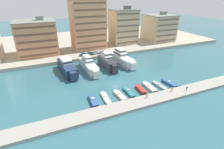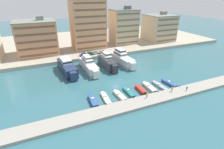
{
  "view_description": "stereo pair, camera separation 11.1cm",
  "coord_description": "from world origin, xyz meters",
  "px_view_note": "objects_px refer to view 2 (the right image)",
  "views": [
    {
      "loc": [
        -25.66,
        -55.39,
        31.26
      ],
      "look_at": [
        -1.17,
        1.2,
        2.5
      ],
      "focal_mm": 28.0,
      "sensor_mm": 36.0,
      "label": 1
    },
    {
      "loc": [
        -25.56,
        -55.43,
        31.26
      ],
      "look_at": [
        -1.17,
        1.2,
        2.5
      ],
      "focal_mm": 28.0,
      "sensor_mm": 36.0,
      "label": 2
    }
  ],
  "objects_px": {
    "motorboat_cream_left": "(106,98)",
    "motorboat_teal_center_left": "(129,92)",
    "yacht_ivory_left": "(89,65)",
    "motorboat_red_center": "(141,90)",
    "yacht_navy_far_left": "(67,67)",
    "yacht_white_center_left": "(122,59)",
    "pedestrian_mid_deck": "(147,95)",
    "pedestrian_near_edge": "(187,88)",
    "motorboat_blue_right": "(169,83)",
    "motorboat_cream_center_right": "(149,87)",
    "pedestrian_far_side": "(172,89)",
    "motorboat_cream_mid_left": "(120,96)",
    "motorboat_blue_far_left": "(93,101)",
    "motorboat_grey_mid_right": "(160,86)",
    "yacht_charcoal_mid_left": "(108,62)",
    "car_silver_center_left": "(102,52)",
    "car_blue_far_left": "(84,54)",
    "car_silver_mid_left": "(95,52)",
    "car_green_left": "(89,53)"
  },
  "relations": [
    {
      "from": "motorboat_cream_left",
      "to": "motorboat_teal_center_left",
      "type": "relative_size",
      "value": 1.1
    },
    {
      "from": "yacht_ivory_left",
      "to": "motorboat_red_center",
      "type": "bearing_deg",
      "value": -64.72
    },
    {
      "from": "yacht_navy_far_left",
      "to": "yacht_white_center_left",
      "type": "height_order",
      "value": "yacht_white_center_left"
    },
    {
      "from": "yacht_white_center_left",
      "to": "pedestrian_mid_deck",
      "type": "xyz_separation_m",
      "value": [
        -6.84,
        -32.16,
        -0.77
      ]
    },
    {
      "from": "yacht_white_center_left",
      "to": "pedestrian_near_edge",
      "type": "bearing_deg",
      "value": -76.03
    },
    {
      "from": "motorboat_blue_right",
      "to": "pedestrian_near_edge",
      "type": "relative_size",
      "value": 4.78
    },
    {
      "from": "yacht_ivory_left",
      "to": "yacht_white_center_left",
      "type": "distance_m",
      "value": 17.2
    },
    {
      "from": "motorboat_cream_center_right",
      "to": "pedestrian_far_side",
      "type": "bearing_deg",
      "value": -52.42
    },
    {
      "from": "yacht_ivory_left",
      "to": "motorboat_cream_mid_left",
      "type": "height_order",
      "value": "yacht_ivory_left"
    },
    {
      "from": "motorboat_blue_far_left",
      "to": "motorboat_grey_mid_right",
      "type": "xyz_separation_m",
      "value": [
        25.65,
        -0.07,
        -0.16
      ]
    },
    {
      "from": "yacht_charcoal_mid_left",
      "to": "pedestrian_near_edge",
      "type": "relative_size",
      "value": 10.79
    },
    {
      "from": "car_silver_center_left",
      "to": "motorboat_cream_center_right",
      "type": "bearing_deg",
      "value": -85.02
    },
    {
      "from": "motorboat_blue_right",
      "to": "pedestrian_mid_deck",
      "type": "relative_size",
      "value": 4.62
    },
    {
      "from": "motorboat_cream_left",
      "to": "pedestrian_far_side",
      "type": "distance_m",
      "value": 22.75
    },
    {
      "from": "motorboat_cream_left",
      "to": "motorboat_grey_mid_right",
      "type": "height_order",
      "value": "motorboat_grey_mid_right"
    },
    {
      "from": "motorboat_teal_center_left",
      "to": "motorboat_grey_mid_right",
      "type": "height_order",
      "value": "motorboat_teal_center_left"
    },
    {
      "from": "motorboat_blue_far_left",
      "to": "motorboat_cream_left",
      "type": "bearing_deg",
      "value": 0.79
    },
    {
      "from": "car_silver_center_left",
      "to": "motorboat_blue_far_left",
      "type": "bearing_deg",
      "value": -113.8
    },
    {
      "from": "pedestrian_far_side",
      "to": "yacht_white_center_left",
      "type": "bearing_deg",
      "value": 95.69
    },
    {
      "from": "pedestrian_far_side",
      "to": "car_silver_center_left",
      "type": "bearing_deg",
      "value": 100.11
    },
    {
      "from": "yacht_white_center_left",
      "to": "car_blue_far_left",
      "type": "relative_size",
      "value": 4.95
    },
    {
      "from": "yacht_white_center_left",
      "to": "car_silver_mid_left",
      "type": "relative_size",
      "value": 4.85
    },
    {
      "from": "yacht_charcoal_mid_left",
      "to": "motorboat_grey_mid_right",
      "type": "xyz_separation_m",
      "value": [
        10.74,
        -24.72,
        -2.2
      ]
    },
    {
      "from": "motorboat_cream_center_right",
      "to": "motorboat_grey_mid_right",
      "type": "xyz_separation_m",
      "value": [
        4.17,
        -0.57,
        -0.09
      ]
    },
    {
      "from": "yacht_ivory_left",
      "to": "pedestrian_far_side",
      "type": "height_order",
      "value": "yacht_ivory_left"
    },
    {
      "from": "motorboat_blue_right",
      "to": "pedestrian_far_side",
      "type": "height_order",
      "value": "pedestrian_far_side"
    },
    {
      "from": "motorboat_cream_center_right",
      "to": "motorboat_grey_mid_right",
      "type": "bearing_deg",
      "value": -7.84
    },
    {
      "from": "motorboat_blue_far_left",
      "to": "motorboat_blue_right",
      "type": "distance_m",
      "value": 30.05
    },
    {
      "from": "car_silver_center_left",
      "to": "motorboat_cream_mid_left",
      "type": "bearing_deg",
      "value": -102.1
    },
    {
      "from": "yacht_ivory_left",
      "to": "motorboat_cream_center_right",
      "type": "height_order",
      "value": "yacht_ivory_left"
    },
    {
      "from": "car_green_left",
      "to": "pedestrian_near_edge",
      "type": "distance_m",
      "value": 51.86
    },
    {
      "from": "motorboat_cream_mid_left",
      "to": "motorboat_grey_mid_right",
      "type": "xyz_separation_m",
      "value": [
        16.51,
        0.37,
        -0.09
      ]
    },
    {
      "from": "car_silver_center_left",
      "to": "yacht_charcoal_mid_left",
      "type": "bearing_deg",
      "value": -100.76
    },
    {
      "from": "yacht_navy_far_left",
      "to": "car_green_left",
      "type": "relative_size",
      "value": 4.98
    },
    {
      "from": "yacht_white_center_left",
      "to": "motorboat_cream_center_right",
      "type": "bearing_deg",
      "value": -93.43
    },
    {
      "from": "yacht_white_center_left",
      "to": "car_silver_mid_left",
      "type": "distance_m",
      "value": 16.79
    },
    {
      "from": "yacht_charcoal_mid_left",
      "to": "motorboat_cream_mid_left",
      "type": "xyz_separation_m",
      "value": [
        -5.77,
        -25.09,
        -2.11
      ]
    },
    {
      "from": "yacht_ivory_left",
      "to": "motorboat_blue_far_left",
      "type": "relative_size",
      "value": 2.59
    },
    {
      "from": "motorboat_teal_center_left",
      "to": "pedestrian_far_side",
      "type": "height_order",
      "value": "pedestrian_far_side"
    },
    {
      "from": "motorboat_cream_left",
      "to": "motorboat_blue_right",
      "type": "xyz_separation_m",
      "value": [
        25.75,
        -0.12,
        0.11
      ]
    },
    {
      "from": "yacht_navy_far_left",
      "to": "motorboat_cream_left",
      "type": "distance_m",
      "value": 27.45
    },
    {
      "from": "motorboat_teal_center_left",
      "to": "motorboat_grey_mid_right",
      "type": "relative_size",
      "value": 0.92
    },
    {
      "from": "motorboat_cream_mid_left",
      "to": "yacht_charcoal_mid_left",
      "type": "bearing_deg",
      "value": 77.05
    },
    {
      "from": "motorboat_red_center",
      "to": "car_silver_center_left",
      "type": "xyz_separation_m",
      "value": [
        0.43,
        40.57,
        2.07
      ]
    },
    {
      "from": "motorboat_blue_right",
      "to": "car_green_left",
      "type": "xyz_separation_m",
      "value": [
        -19.11,
        40.56,
        2.11
      ]
    },
    {
      "from": "yacht_white_center_left",
      "to": "motorboat_teal_center_left",
      "type": "xyz_separation_m",
      "value": [
        -10.09,
        -26.1,
        -2.15
      ]
    },
    {
      "from": "car_green_left",
      "to": "car_silver_center_left",
      "type": "height_order",
      "value": "same"
    },
    {
      "from": "yacht_navy_far_left",
      "to": "pedestrian_near_edge",
      "type": "relative_size",
      "value": 13.26
    },
    {
      "from": "motorboat_teal_center_left",
      "to": "motorboat_cream_center_right",
      "type": "bearing_deg",
      "value": 0.52
    },
    {
      "from": "motorboat_red_center",
      "to": "motorboat_blue_right",
      "type": "bearing_deg",
      "value": -1.1
    }
  ]
}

